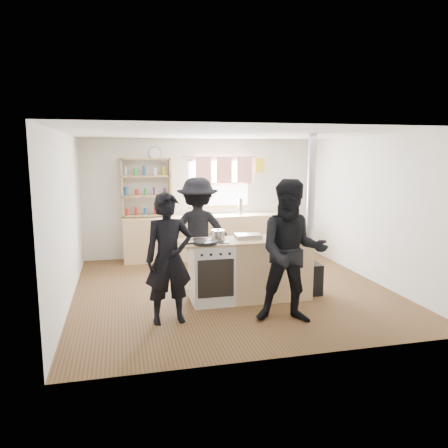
{
  "coord_description": "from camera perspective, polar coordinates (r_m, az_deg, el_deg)",
  "views": [
    {
      "loc": [
        -1.72,
        -6.69,
        2.21
      ],
      "look_at": [
        -0.15,
        -0.1,
        1.1
      ],
      "focal_mm": 35.0,
      "sensor_mm": 36.0,
      "label": 1
    }
  ],
  "objects": [
    {
      "name": "flue_heater",
      "position": [
        6.96,
        11.08,
        -3.81
      ],
      "size": [
        0.35,
        0.35,
        2.5
      ],
      "color": "black",
      "rests_on": "ground"
    },
    {
      "name": "stockpot_stove",
      "position": [
        6.48,
        -0.78,
        -1.42
      ],
      "size": [
        0.2,
        0.2,
        0.17
      ],
      "color": "#B6B6B8",
      "rests_on": "cooking_island"
    },
    {
      "name": "roast_tray",
      "position": [
        6.57,
        3.17,
        -1.6
      ],
      "size": [
        0.39,
        0.27,
        0.07
      ],
      "color": "silver",
      "rests_on": "cooking_island"
    },
    {
      "name": "cooking_island",
      "position": [
        6.65,
        3.39,
        -5.91
      ],
      "size": [
        1.97,
        0.64,
        0.93
      ],
      "color": "silver",
      "rests_on": "ground"
    },
    {
      "name": "thermos",
      "position": [
        9.32,
        2.15,
        2.25
      ],
      "size": [
        0.1,
        0.1,
        0.33
      ],
      "primitive_type": "cylinder",
      "color": "silver",
      "rests_on": "back_counter"
    },
    {
      "name": "shelving_unit",
      "position": [
        9.07,
        -10.12,
        4.76
      ],
      "size": [
        1.0,
        0.28,
        1.2
      ],
      "color": "tan",
      "rests_on": "back_counter"
    },
    {
      "name": "bread_board",
      "position": [
        6.8,
        9.48,
        -1.24
      ],
      "size": [
        0.31,
        0.24,
        0.12
      ],
      "color": "tan",
      "rests_on": "cooking_island"
    },
    {
      "name": "back_counter",
      "position": [
        9.24,
        -2.44,
        -1.68
      ],
      "size": [
        3.4,
        0.55,
        0.9
      ],
      "primitive_type": "cube",
      "color": "tan",
      "rests_on": "ground"
    },
    {
      "name": "skillet_greens",
      "position": [
        6.17,
        -2.47,
        -2.42
      ],
      "size": [
        0.36,
        0.36,
        0.05
      ],
      "color": "black",
      "rests_on": "cooking_island"
    },
    {
      "name": "person_near_left",
      "position": [
        5.7,
        -7.23,
        -4.52
      ],
      "size": [
        0.66,
        0.47,
        1.71
      ],
      "primitive_type": "imported",
      "rotation": [
        0.0,
        0.0,
        0.1
      ],
      "color": "black",
      "rests_on": "ground"
    },
    {
      "name": "ground",
      "position": [
        7.25,
        0.98,
        -8.48
      ],
      "size": [
        5.0,
        5.0,
        0.01
      ],
      "primitive_type": "cube",
      "color": "brown",
      "rests_on": "ground"
    },
    {
      "name": "stockpot_counter",
      "position": [
        6.77,
        7.2,
        -0.87
      ],
      "size": [
        0.27,
        0.27,
        0.21
      ],
      "color": "#B8B8BB",
      "rests_on": "cooking_island"
    },
    {
      "name": "person_near_right",
      "position": [
        5.72,
        8.86,
        -3.63
      ],
      "size": [
        1.08,
        0.94,
        1.88
      ],
      "primitive_type": "imported",
      "rotation": [
        0.0,
        0.0,
        -0.28
      ],
      "color": "black",
      "rests_on": "ground"
    },
    {
      "name": "person_far",
      "position": [
        7.27,
        -3.43,
        -1.05
      ],
      "size": [
        1.25,
        0.83,
        1.81
      ],
      "primitive_type": "imported",
      "rotation": [
        0.0,
        0.0,
        3.0
      ],
      "color": "black",
      "rests_on": "ground"
    }
  ]
}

